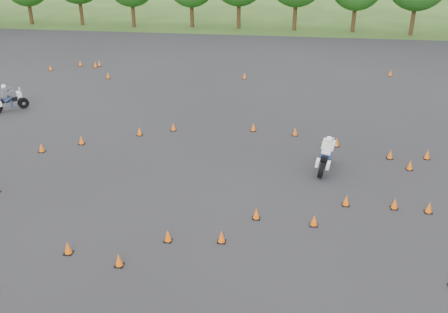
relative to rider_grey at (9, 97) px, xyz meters
The scene contains 5 objects.
ground 18.49m from the rider_grey, 38.51° to the right, with size 140.00×140.00×0.00m, color #2D5119.
asphalt_pad 15.48m from the rider_grey, 20.83° to the right, with size 62.00×62.00×0.00m, color black.
traffic_cones 15.29m from the rider_grey, 24.48° to the right, with size 36.03×32.90×0.45m.
rider_grey is the anchor object (origin of this frame).
rider_white 19.77m from the rider_grey, 16.94° to the right, with size 2.33×0.72×1.80m, color silver, non-canonical shape.
Camera 1 is at (2.75, -15.78, 10.46)m, focal length 40.00 mm.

